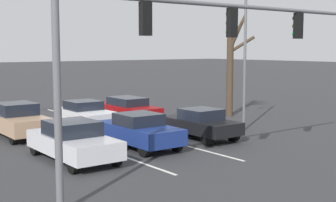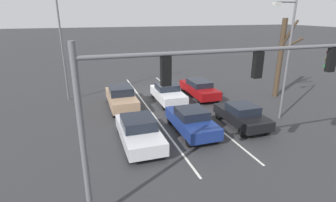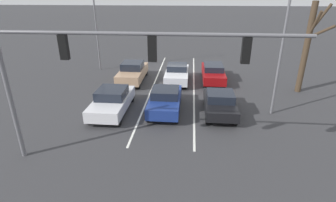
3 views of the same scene
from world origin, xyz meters
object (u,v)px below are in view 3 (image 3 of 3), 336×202
car_black_leftlane_front (220,103)px  car_navy_midlane_front (165,100)px  car_maroon_leftlane_second (213,72)px  street_lamp_right_shoulder (97,14)px  street_lamp_left_shoulder (279,43)px  car_tan_rightlane_second (133,72)px  traffic_signal_gantry (100,60)px  car_white_midlane_second (177,73)px  car_silver_rightlane_front (112,101)px  bare_tree_near (308,45)px

car_black_leftlane_front → car_navy_midlane_front: (3.38, -0.12, 0.01)m
car_maroon_leftlane_second → street_lamp_right_shoulder: 11.59m
street_lamp_left_shoulder → car_tan_rightlane_second: bearing=-29.4°
car_maroon_leftlane_second → street_lamp_left_shoulder: (-3.02, 6.20, 3.62)m
car_navy_midlane_front → street_lamp_right_shoulder: street_lamp_right_shoulder is taller
traffic_signal_gantry → car_tan_rightlane_second: bearing=-83.3°
car_tan_rightlane_second → car_maroon_leftlane_second: 6.76m
car_black_leftlane_front → street_lamp_left_shoulder: bearing=-174.4°
car_navy_midlane_front → car_tan_rightlane_second: (3.30, -5.68, 0.05)m
car_white_midlane_second → street_lamp_right_shoulder: size_ratio=0.46×
car_black_leftlane_front → car_tan_rightlane_second: 8.84m
car_black_leftlane_front → car_tan_rightlane_second: size_ratio=0.87×
street_lamp_right_shoulder → street_lamp_left_shoulder: (-13.47, 8.69, -0.74)m
car_silver_rightlane_front → car_maroon_leftlane_second: size_ratio=0.96×
street_lamp_left_shoulder → car_black_leftlane_front: bearing=5.6°
car_tan_rightlane_second → car_maroon_leftlane_second: size_ratio=0.98×
car_black_leftlane_front → traffic_signal_gantry: bearing=44.9°
car_silver_rightlane_front → street_lamp_right_shoulder: bearing=-68.1°
street_lamp_left_shoulder → street_lamp_right_shoulder: bearing=-32.8°
car_white_midlane_second → car_maroon_leftlane_second: car_white_midlane_second is taller
car_navy_midlane_front → car_maroon_leftlane_second: bearing=-118.2°
car_black_leftlane_front → car_silver_rightlane_front: car_silver_rightlane_front is taller
street_lamp_left_shoulder → car_maroon_leftlane_second: bearing=-64.0°
car_silver_rightlane_front → car_white_midlane_second: 7.22m
car_white_midlane_second → street_lamp_right_shoulder: bearing=-22.7°
car_maroon_leftlane_second → street_lamp_left_shoulder: size_ratio=0.63×
car_tan_rightlane_second → bare_tree_near: (-13.07, 1.34, 2.70)m
car_maroon_leftlane_second → street_lamp_right_shoulder: size_ratio=0.53×
car_black_leftlane_front → car_navy_midlane_front: size_ratio=0.94×
car_navy_midlane_front → traffic_signal_gantry: (1.99, 5.46, 3.84)m
car_black_leftlane_front → bare_tree_near: bare_tree_near is taller
car_navy_midlane_front → car_white_midlane_second: bearing=-94.1°
car_black_leftlane_front → bare_tree_near: bearing=-145.1°
street_lamp_right_shoulder → bare_tree_near: 17.46m
car_navy_midlane_front → bare_tree_near: size_ratio=0.67×
car_silver_rightlane_front → car_tan_rightlane_second: 6.13m
car_white_midlane_second → street_lamp_left_shoulder: (-6.04, 5.57, 3.62)m
car_navy_midlane_front → car_maroon_leftlane_second: car_navy_midlane_front is taller
bare_tree_near → street_lamp_right_shoulder: bearing=-15.1°
traffic_signal_gantry → street_lamp_left_shoulder: size_ratio=1.57×
bare_tree_near → car_white_midlane_second: bearing=-8.6°
car_black_leftlane_front → car_white_midlane_second: size_ratio=0.98×
car_silver_rightlane_front → bare_tree_near: bearing=-159.9°
car_black_leftlane_front → car_white_midlane_second: (2.97, -5.87, -0.00)m
traffic_signal_gantry → car_white_midlane_second: bearing=-102.1°
car_maroon_leftlane_second → street_lamp_left_shoulder: 7.79m
street_lamp_left_shoulder → bare_tree_near: size_ratio=1.17×
car_navy_midlane_front → car_black_leftlane_front: bearing=178.0°
car_black_leftlane_front → street_lamp_right_shoulder: (10.40, -8.99, 4.37)m
car_black_leftlane_front → car_silver_rightlane_front: 6.67m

